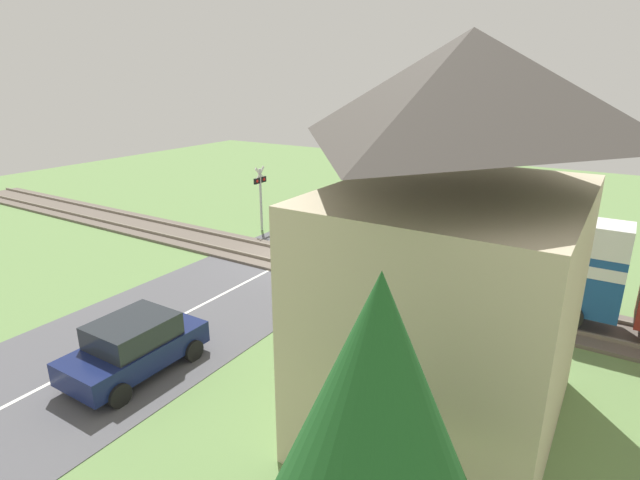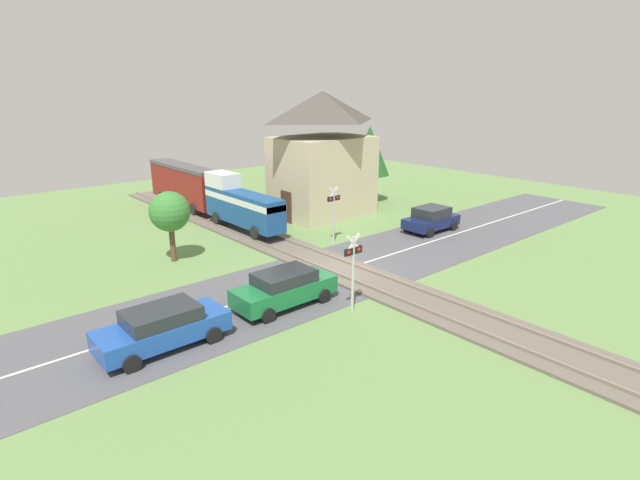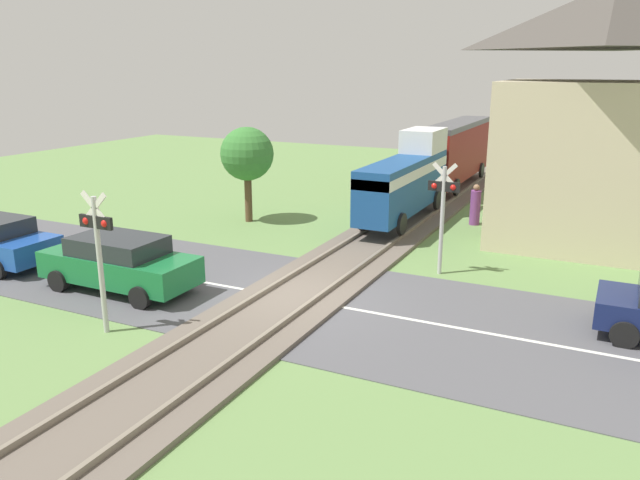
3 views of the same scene
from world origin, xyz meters
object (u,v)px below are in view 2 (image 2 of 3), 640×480
(crossing_signal_west_approach, at_px, (353,263))
(station_building, at_px, (322,156))
(pedestrian_by_station, at_px, (265,211))
(car_far_side, at_px, (431,219))
(crossing_signal_east_approach, at_px, (334,207))
(train, at_px, (207,192))
(car_near_crossing, at_px, (284,288))
(car_behind_queue, at_px, (162,327))

(crossing_signal_west_approach, bearing_deg, station_building, 53.40)
(pedestrian_by_station, bearing_deg, car_far_side, -52.71)
(crossing_signal_west_approach, height_order, crossing_signal_east_approach, same)
(train, height_order, crossing_signal_west_approach, train)
(car_near_crossing, relative_size, car_behind_queue, 0.98)
(car_near_crossing, bearing_deg, pedestrian_by_station, 58.70)
(train, height_order, car_near_crossing, train)
(car_far_side, distance_m, crossing_signal_west_approach, 12.92)
(car_near_crossing, distance_m, crossing_signal_east_approach, 9.05)
(car_near_crossing, xyz_separation_m, crossing_signal_east_approach, (7.34, 5.13, 1.29))
(car_far_side, height_order, car_behind_queue, car_far_side)
(car_far_side, xyz_separation_m, crossing_signal_west_approach, (-11.78, -5.13, 1.29))
(crossing_signal_west_approach, height_order, station_building, station_building)
(train, xyz_separation_m, pedestrian_by_station, (2.44, -3.17, -1.16))
(train, height_order, car_far_side, train)
(car_near_crossing, relative_size, crossing_signal_west_approach, 1.33)
(crossing_signal_east_approach, distance_m, pedestrian_by_station, 6.45)
(car_behind_queue, xyz_separation_m, station_building, (16.21, 10.33, 3.30))
(car_near_crossing, distance_m, pedestrian_by_station, 13.37)
(station_building, bearing_deg, car_far_side, -71.84)
(crossing_signal_east_approach, bearing_deg, car_far_side, -20.24)
(train, bearing_deg, station_building, -33.25)
(car_behind_queue, height_order, station_building, station_building)
(pedestrian_by_station, bearing_deg, car_near_crossing, -121.30)
(car_near_crossing, distance_m, car_far_side, 13.75)
(crossing_signal_east_approach, bearing_deg, car_behind_queue, -157.77)
(train, relative_size, crossing_signal_east_approach, 4.73)
(train, relative_size, car_far_side, 4.19)
(train, bearing_deg, car_far_side, -52.63)
(crossing_signal_east_approach, bearing_deg, pedestrian_by_station, 93.65)
(car_behind_queue, relative_size, pedestrian_by_station, 2.85)
(car_far_side, xyz_separation_m, station_building, (-2.44, 7.45, 3.29))
(car_behind_queue, distance_m, pedestrian_by_station, 16.67)
(train, height_order, car_behind_queue, train)
(car_near_crossing, xyz_separation_m, car_behind_queue, (-5.21, 0.00, -0.02))
(crossing_signal_east_approach, height_order, pedestrian_by_station, crossing_signal_east_approach)
(train, distance_m, pedestrian_by_station, 4.16)
(crossing_signal_west_approach, bearing_deg, car_behind_queue, 161.86)
(car_behind_queue, bearing_deg, train, 56.36)
(car_far_side, relative_size, crossing_signal_east_approach, 1.13)
(car_far_side, xyz_separation_m, pedestrian_by_station, (-6.50, 8.54, -0.08))
(train, height_order, crossing_signal_east_approach, train)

